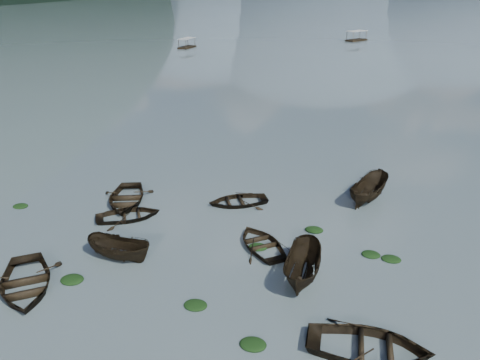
% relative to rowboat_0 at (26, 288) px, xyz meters
% --- Properties ---
extents(ground_plane, '(2400.00, 2400.00, 0.00)m').
position_rel_rowboat_0_xyz_m(ground_plane, '(7.83, -1.46, 0.00)').
color(ground_plane, '#516266').
extents(rowboat_0, '(5.65, 5.98, 1.01)m').
position_rel_rowboat_0_xyz_m(rowboat_0, '(0.00, 0.00, 0.00)').
color(rowboat_0, black).
rests_on(rowboat_0, ground).
extents(rowboat_1, '(4.72, 4.33, 0.80)m').
position_rel_rowboat_0_xyz_m(rowboat_1, '(1.52, 7.67, 0.00)').
color(rowboat_1, black).
rests_on(rowboat_1, ground).
extents(rowboat_2, '(3.91, 1.92, 1.45)m').
position_rel_rowboat_0_xyz_m(rowboat_2, '(3.12, 3.46, 0.00)').
color(rowboat_2, black).
rests_on(rowboat_2, ground).
extents(rowboat_3, '(4.58, 4.78, 0.81)m').
position_rel_rowboat_0_xyz_m(rowboat_3, '(10.08, 6.34, 0.00)').
color(rowboat_3, black).
rests_on(rowboat_3, ground).
extents(rowboat_4, '(4.91, 3.54, 1.01)m').
position_rel_rowboat_0_xyz_m(rowboat_4, '(15.70, -0.46, 0.00)').
color(rowboat_4, black).
rests_on(rowboat_4, ground).
extents(rowboat_5, '(1.81, 4.48, 1.71)m').
position_rel_rowboat_0_xyz_m(rowboat_5, '(12.61, 3.88, 0.00)').
color(rowboat_5, black).
rests_on(rowboat_5, ground).
extents(rowboat_6, '(4.68, 5.56, 0.98)m').
position_rel_rowboat_0_xyz_m(rowboat_6, '(0.34, 9.70, 0.00)').
color(rowboat_6, black).
rests_on(rowboat_6, ground).
extents(rowboat_7, '(4.72, 4.24, 0.80)m').
position_rel_rowboat_0_xyz_m(rowboat_7, '(7.51, 11.27, 0.00)').
color(rowboat_7, black).
rests_on(rowboat_7, ground).
extents(rowboat_8, '(3.29, 4.76, 1.72)m').
position_rel_rowboat_0_xyz_m(rowboat_8, '(15.71, 13.92, 0.00)').
color(rowboat_8, black).
rests_on(rowboat_8, ground).
extents(weed_clump_0, '(1.15, 0.94, 0.25)m').
position_rel_rowboat_0_xyz_m(weed_clump_0, '(1.79, 1.05, 0.00)').
color(weed_clump_0, black).
rests_on(weed_clump_0, ground).
extents(weed_clump_1, '(1.07, 0.86, 0.24)m').
position_rel_rowboat_0_xyz_m(weed_clump_1, '(8.22, 0.65, 0.00)').
color(weed_clump_1, black).
rests_on(weed_clump_1, ground).
extents(weed_clump_2, '(1.09, 0.88, 0.24)m').
position_rel_rowboat_0_xyz_m(weed_clump_2, '(11.23, -1.12, 0.00)').
color(weed_clump_2, black).
rests_on(weed_clump_2, ground).
extents(weed_clump_3, '(0.98, 0.83, 0.22)m').
position_rel_rowboat_0_xyz_m(weed_clump_3, '(15.87, 6.88, 0.00)').
color(weed_clump_3, black).
rests_on(weed_clump_3, ground).
extents(weed_clump_4, '(1.02, 0.81, 0.21)m').
position_rel_rowboat_0_xyz_m(weed_clump_4, '(16.88, 6.68, 0.00)').
color(weed_clump_4, black).
rests_on(weed_clump_4, ground).
extents(weed_clump_5, '(0.99, 0.80, 0.21)m').
position_rel_rowboat_0_xyz_m(weed_clump_5, '(-5.96, 7.46, 0.00)').
color(weed_clump_5, black).
rests_on(weed_clump_5, ground).
extents(weed_clump_6, '(1.02, 0.85, 0.21)m').
position_rel_rowboat_0_xyz_m(weed_clump_6, '(9.91, 6.20, 0.00)').
color(weed_clump_6, black).
rests_on(weed_clump_6, ground).
extents(weed_clump_7, '(1.07, 0.85, 0.23)m').
position_rel_rowboat_0_xyz_m(weed_clump_7, '(12.69, 8.83, 0.00)').
color(weed_clump_7, black).
rests_on(weed_clump_7, ground).
extents(pontoon_left, '(2.69, 5.31, 1.96)m').
position_rel_rowboat_0_xyz_m(pontoon_left, '(-22.24, 84.20, 0.00)').
color(pontoon_left, black).
rests_on(pontoon_left, ground).
extents(pontoon_centre, '(5.45, 6.17, 2.25)m').
position_rel_rowboat_0_xyz_m(pontoon_centre, '(13.46, 106.74, 0.00)').
color(pontoon_centre, black).
rests_on(pontoon_centre, ground).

